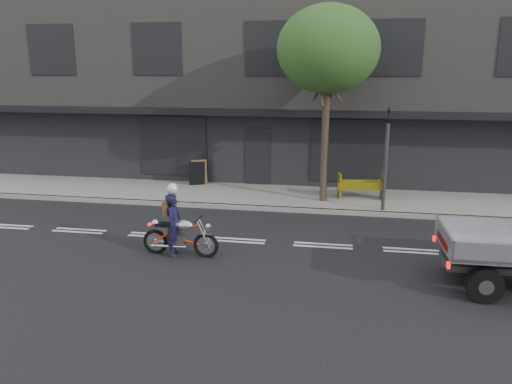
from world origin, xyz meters
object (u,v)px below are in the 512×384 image
at_px(motorcycle, 180,235).
at_px(rider, 174,225).
at_px(sandwich_board, 197,173).
at_px(construction_barrier, 361,187).
at_px(street_tree, 328,50).
at_px(traffic_light_pole, 385,165).

height_order(motorcycle, rider, rider).
xyz_separation_m(rider, sandwich_board, (-1.48, 7.00, -0.18)).
xyz_separation_m(rider, construction_barrier, (4.86, 5.85, -0.21)).
relative_size(street_tree, traffic_light_pole, 1.93).
distance_m(street_tree, rider, 7.95).
xyz_separation_m(street_tree, construction_barrier, (1.31, 0.30, -4.67)).
distance_m(rider, sandwich_board, 7.16).
distance_m(street_tree, sandwich_board, 7.00).
bearing_deg(construction_barrier, street_tree, -167.04).
bearing_deg(street_tree, traffic_light_pole, -23.03).
bearing_deg(street_tree, construction_barrier, 12.96).
bearing_deg(traffic_light_pole, motorcycle, -138.98).
bearing_deg(traffic_light_pole, sandwich_board, 161.84).
bearing_deg(construction_barrier, motorcycle, -128.86).
distance_m(traffic_light_pole, motorcycle, 7.24).
xyz_separation_m(street_tree, motorcycle, (-3.40, -5.55, -4.74)).
xyz_separation_m(motorcycle, sandwich_board, (-1.63, 7.00, 0.09)).
relative_size(traffic_light_pole, sandwich_board, 3.62).
distance_m(traffic_light_pole, sandwich_board, 7.47).
distance_m(rider, construction_barrier, 7.61).
height_order(street_tree, sandwich_board, street_tree).
bearing_deg(motorcycle, street_tree, 60.23).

